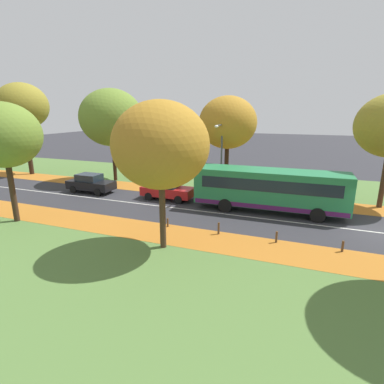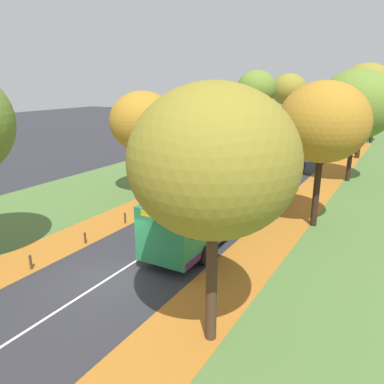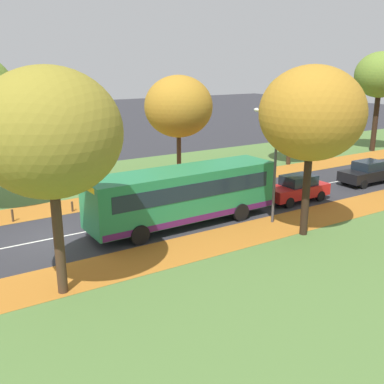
{
  "view_description": "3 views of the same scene",
  "coord_description": "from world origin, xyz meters",
  "px_view_note": "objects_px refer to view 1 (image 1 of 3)",
  "views": [
    {
      "loc": [
        -19.27,
        4.43,
        6.94
      ],
      "look_at": [
        -0.54,
        11.52,
        1.51
      ],
      "focal_mm": 28.0,
      "sensor_mm": 36.0,
      "label": 1
    },
    {
      "loc": [
        10.35,
        -10.48,
        8.2
      ],
      "look_at": [
        0.13,
        6.99,
        2.12
      ],
      "focal_mm": 35.0,
      "sensor_mm": 36.0,
      "label": 2
    },
    {
      "loc": [
        20.9,
        -5.13,
        8.22
      ],
      "look_at": [
        2.29,
        6.68,
        1.9
      ],
      "focal_mm": 42.0,
      "sensor_mm": 36.0,
      "label": 3
    }
  ],
  "objects_px": {
    "tree_right_near": "(228,123)",
    "tree_right_mid": "(111,118)",
    "tree_left_near": "(161,145)",
    "tree_right_far": "(22,106)",
    "bus": "(270,188)",
    "streetlamp_right": "(220,153)",
    "bollard_third": "(276,237)",
    "tree_left_mid": "(3,135)",
    "bollard_fifth": "(168,223)",
    "bollard_fourth": "(219,228)",
    "car_black_following": "(91,183)",
    "bollard_second": "(343,246)",
    "car_red_lead": "(167,190)"
  },
  "relations": [
    {
      "from": "tree_left_near",
      "to": "tree_right_near",
      "type": "bearing_deg",
      "value": -0.78
    },
    {
      "from": "bollard_third",
      "to": "bollard_fifth",
      "type": "distance_m",
      "value": 6.52
    },
    {
      "from": "bollard_fourth",
      "to": "car_red_lead",
      "type": "relative_size",
      "value": 0.17
    },
    {
      "from": "tree_right_mid",
      "to": "tree_left_near",
      "type": "bearing_deg",
      "value": -137.14
    },
    {
      "from": "tree_left_mid",
      "to": "tree_right_near",
      "type": "bearing_deg",
      "value": -41.43
    },
    {
      "from": "tree_left_mid",
      "to": "bollard_third",
      "type": "bearing_deg",
      "value": -81.08
    },
    {
      "from": "tree_right_mid",
      "to": "bus",
      "type": "xyz_separation_m",
      "value": [
        -4.55,
        -16.05,
        -4.6
      ]
    },
    {
      "from": "bus",
      "to": "car_red_lead",
      "type": "distance_m",
      "value": 8.11
    },
    {
      "from": "tree_right_mid",
      "to": "tree_left_mid",
      "type": "bearing_deg",
      "value": -175.69
    },
    {
      "from": "bollard_third",
      "to": "bollard_fifth",
      "type": "height_order",
      "value": "bollard_third"
    },
    {
      "from": "tree_left_near",
      "to": "car_black_following",
      "type": "height_order",
      "value": "tree_left_near"
    },
    {
      "from": "tree_right_mid",
      "to": "bus",
      "type": "height_order",
      "value": "tree_right_mid"
    },
    {
      "from": "tree_right_near",
      "to": "bollard_third",
      "type": "height_order",
      "value": "tree_right_near"
    },
    {
      "from": "bus",
      "to": "bollard_fifth",
      "type": "bearing_deg",
      "value": 134.16
    },
    {
      "from": "tree_left_mid",
      "to": "tree_right_mid",
      "type": "relative_size",
      "value": 0.83
    },
    {
      "from": "car_black_following",
      "to": "bus",
      "type": "bearing_deg",
      "value": -89.24
    },
    {
      "from": "tree_right_far",
      "to": "streetlamp_right",
      "type": "height_order",
      "value": "tree_right_far"
    },
    {
      "from": "bollard_second",
      "to": "tree_right_mid",
      "type": "bearing_deg",
      "value": 64.35
    },
    {
      "from": "tree_right_near",
      "to": "streetlamp_right",
      "type": "bearing_deg",
      "value": -177.51
    },
    {
      "from": "tree_right_mid",
      "to": "car_red_lead",
      "type": "relative_size",
      "value": 2.16
    },
    {
      "from": "tree_right_mid",
      "to": "streetlamp_right",
      "type": "xyz_separation_m",
      "value": [
        -2.58,
        -11.87,
        -2.56
      ]
    },
    {
      "from": "car_black_following",
      "to": "tree_left_near",
      "type": "bearing_deg",
      "value": -125.49
    },
    {
      "from": "bus",
      "to": "tree_left_mid",
      "type": "bearing_deg",
      "value": 117.37
    },
    {
      "from": "tree_left_mid",
      "to": "bollard_fifth",
      "type": "bearing_deg",
      "value": -75.31
    },
    {
      "from": "tree_left_near",
      "to": "tree_right_mid",
      "type": "relative_size",
      "value": 0.82
    },
    {
      "from": "tree_left_near",
      "to": "tree_right_mid",
      "type": "height_order",
      "value": "tree_right_mid"
    },
    {
      "from": "tree_left_near",
      "to": "bollard_fourth",
      "type": "relative_size",
      "value": 10.42
    },
    {
      "from": "tree_left_mid",
      "to": "bollard_fifth",
      "type": "distance_m",
      "value": 11.28
    },
    {
      "from": "bollard_second",
      "to": "bus",
      "type": "bearing_deg",
      "value": 39.59
    },
    {
      "from": "bollard_fourth",
      "to": "car_black_following",
      "type": "bearing_deg",
      "value": 68.84
    },
    {
      "from": "tree_left_near",
      "to": "tree_right_far",
      "type": "bearing_deg",
      "value": 62.15
    },
    {
      "from": "tree_right_near",
      "to": "tree_right_mid",
      "type": "relative_size",
      "value": 0.9
    },
    {
      "from": "bus",
      "to": "bollard_second",
      "type": "bearing_deg",
      "value": -140.41
    },
    {
      "from": "tree_left_near",
      "to": "tree_right_far",
      "type": "relative_size",
      "value": 0.76
    },
    {
      "from": "tree_left_mid",
      "to": "streetlamp_right",
      "type": "height_order",
      "value": "tree_left_mid"
    },
    {
      "from": "bus",
      "to": "tree_right_far",
      "type": "bearing_deg",
      "value": 81.73
    },
    {
      "from": "tree_right_near",
      "to": "tree_right_far",
      "type": "xyz_separation_m",
      "value": [
        -0.54,
        22.6,
        1.47
      ]
    },
    {
      "from": "tree_right_far",
      "to": "bollard_fifth",
      "type": "xyz_separation_m",
      "value": [
        -9.2,
        -21.44,
        -7.17
      ]
    },
    {
      "from": "tree_left_mid",
      "to": "streetlamp_right",
      "type": "distance_m",
      "value": 14.79
    },
    {
      "from": "tree_right_far",
      "to": "streetlamp_right",
      "type": "relative_size",
      "value": 1.65
    },
    {
      "from": "bollard_second",
      "to": "bollard_fourth",
      "type": "xyz_separation_m",
      "value": [
        -0.05,
        6.52,
        0.06
      ]
    },
    {
      "from": "tree_right_far",
      "to": "car_black_following",
      "type": "bearing_deg",
      "value": -109.54
    },
    {
      "from": "bollard_second",
      "to": "bollard_fourth",
      "type": "bearing_deg",
      "value": 90.45
    },
    {
      "from": "tree_right_near",
      "to": "tree_right_mid",
      "type": "height_order",
      "value": "tree_right_mid"
    },
    {
      "from": "tree_left_near",
      "to": "bollard_third",
      "type": "height_order",
      "value": "tree_left_near"
    },
    {
      "from": "tree_left_mid",
      "to": "tree_left_near",
      "type": "bearing_deg",
      "value": -90.64
    },
    {
      "from": "tree_right_near",
      "to": "car_black_following",
      "type": "height_order",
      "value": "tree_right_near"
    },
    {
      "from": "tree_left_near",
      "to": "bollard_fourth",
      "type": "distance_m",
      "value": 6.08
    },
    {
      "from": "tree_left_mid",
      "to": "tree_right_mid",
      "type": "bearing_deg",
      "value": 4.31
    },
    {
      "from": "tree_right_near",
      "to": "bollard_fourth",
      "type": "relative_size",
      "value": 11.42
    }
  ]
}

